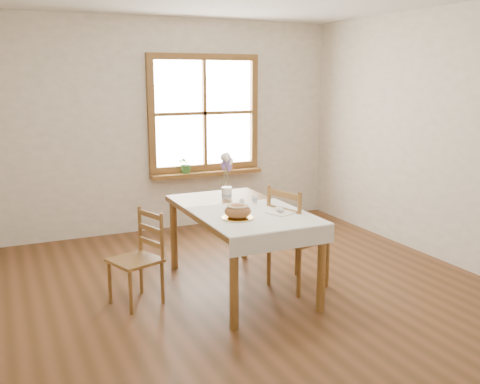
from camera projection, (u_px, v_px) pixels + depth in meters
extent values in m
plane|color=brown|center=(254.00, 299.00, 4.66)|extent=(5.00, 5.00, 0.00)
cube|color=white|center=(166.00, 126.00, 6.60)|extent=(4.50, 0.10, 2.60)
cube|color=white|center=(458.00, 138.00, 5.30)|extent=(0.10, 5.00, 2.60)
cube|color=brown|center=(204.00, 57.00, 6.60)|extent=(1.46, 0.08, 0.08)
cube|color=brown|center=(205.00, 167.00, 6.89)|extent=(1.46, 0.08, 0.08)
cube|color=brown|center=(151.00, 115.00, 6.46)|extent=(0.08, 0.08, 1.30)
cube|color=brown|center=(254.00, 112.00, 7.02)|extent=(0.08, 0.08, 1.30)
cube|color=brown|center=(204.00, 113.00, 6.74)|extent=(0.04, 0.06, 1.30)
cube|color=brown|center=(204.00, 113.00, 6.74)|extent=(1.30, 0.06, 0.04)
cube|color=white|center=(204.00, 113.00, 6.77)|extent=(1.30, 0.01, 1.30)
cube|color=brown|center=(207.00, 173.00, 6.85)|extent=(1.46, 0.20, 0.05)
cube|color=brown|center=(240.00, 211.00, 4.77)|extent=(0.90, 1.60, 0.05)
cylinder|color=brown|center=(234.00, 286.00, 4.04)|extent=(0.07, 0.07, 0.70)
cylinder|color=brown|center=(321.00, 271.00, 4.35)|extent=(0.07, 0.07, 0.70)
cylinder|color=brown|center=(174.00, 235.00, 5.35)|extent=(0.07, 0.07, 0.70)
cylinder|color=brown|center=(244.00, 226.00, 5.67)|extent=(0.07, 0.07, 0.70)
cube|color=silver|center=(255.00, 216.00, 4.50)|extent=(0.91, 0.99, 0.01)
cylinder|color=white|center=(238.00, 218.00, 4.38)|extent=(0.32, 0.32, 0.01)
ellipsoid|color=#AE6F3D|center=(238.00, 210.00, 4.37)|extent=(0.22, 0.22, 0.12)
cube|color=silver|center=(282.00, 212.00, 4.57)|extent=(0.28, 0.26, 0.01)
cylinder|color=white|center=(242.00, 202.00, 4.78)|extent=(0.05, 0.05, 0.08)
cylinder|color=white|center=(255.00, 199.00, 4.88)|extent=(0.05, 0.05, 0.10)
cylinder|color=white|center=(227.00, 194.00, 5.11)|extent=(0.10, 0.10, 0.11)
imported|color=#387830|center=(186.00, 166.00, 6.71)|extent=(0.27, 0.28, 0.18)
cylinder|color=#A5581E|center=(231.00, 164.00, 6.97)|extent=(0.06, 0.06, 0.15)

